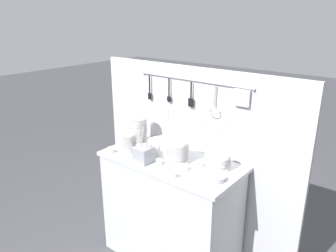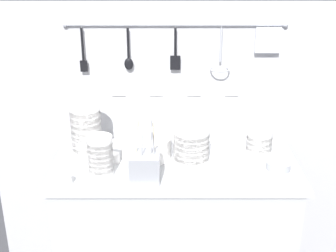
# 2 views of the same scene
# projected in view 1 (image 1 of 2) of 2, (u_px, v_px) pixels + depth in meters

# --- Properties ---
(counter) EXTENTS (1.15, 0.55, 0.95)m
(counter) POSITION_uv_depth(u_px,v_px,m) (170.00, 211.00, 2.77)
(counter) COLOR #B7BABC
(counter) RESTS_ON ground
(back_wall) EXTENTS (1.95, 0.11, 1.65)m
(back_wall) POSITION_uv_depth(u_px,v_px,m) (192.00, 160.00, 2.88)
(back_wall) COLOR #B2B2B7
(back_wall) RESTS_ON ground
(bowl_stack_short_front) EXTENTS (0.15, 0.15, 0.27)m
(bowl_stack_short_front) POSITION_uv_depth(u_px,v_px,m) (139.00, 129.00, 2.88)
(bowl_stack_short_front) COLOR white
(bowl_stack_short_front) RESTS_ON counter
(bowl_stack_tall_left) EXTENTS (0.17, 0.17, 0.18)m
(bowl_stack_tall_left) POSITION_uv_depth(u_px,v_px,m) (178.00, 151.00, 2.54)
(bowl_stack_tall_left) COLOR white
(bowl_stack_tall_left) RESTS_ON counter
(bowl_stack_nested_right) EXTENTS (0.12, 0.12, 0.13)m
(bowl_stack_nested_right) POSITION_uv_depth(u_px,v_px,m) (222.00, 162.00, 2.42)
(bowl_stack_nested_right) COLOR white
(bowl_stack_nested_right) RESTS_ON counter
(bowl_stack_wide_centre) EXTENTS (0.11, 0.11, 0.19)m
(bowl_stack_wide_centre) POSITION_uv_depth(u_px,v_px,m) (130.00, 143.00, 2.69)
(bowl_stack_wide_centre) COLOR white
(bowl_stack_wide_centre) RESTS_ON counter
(plate_stack) EXTENTS (0.24, 0.24, 0.10)m
(plate_stack) POSITION_uv_depth(u_px,v_px,m) (163.00, 147.00, 2.73)
(plate_stack) COLOR white
(plate_stack) RESTS_ON counter
(steel_mixing_bowl) EXTENTS (0.11, 0.11, 0.03)m
(steel_mixing_bowl) POSITION_uv_depth(u_px,v_px,m) (218.00, 178.00, 2.28)
(steel_mixing_bowl) COLOR #93969E
(steel_mixing_bowl) RESTS_ON counter
(cutlery_caddy) EXTENTS (0.13, 0.13, 0.28)m
(cutlery_caddy) POSITION_uv_depth(u_px,v_px,m) (144.00, 154.00, 2.55)
(cutlery_caddy) COLOR #93969E
(cutlery_caddy) RESTS_ON counter
(cup_by_caddy) EXTENTS (0.05, 0.05, 0.05)m
(cup_by_caddy) POSITION_uv_depth(u_px,v_px,m) (111.00, 150.00, 2.73)
(cup_by_caddy) COLOR white
(cup_by_caddy) RESTS_ON counter
(cup_beside_plates) EXTENTS (0.05, 0.05, 0.05)m
(cup_beside_plates) POSITION_uv_depth(u_px,v_px,m) (200.00, 164.00, 2.47)
(cup_beside_plates) COLOR white
(cup_beside_plates) RESTS_ON counter
(cup_edge_near) EXTENTS (0.05, 0.05, 0.05)m
(cup_edge_near) POSITION_uv_depth(u_px,v_px,m) (173.00, 175.00, 2.31)
(cup_edge_near) COLOR white
(cup_edge_near) RESTS_ON counter
(cup_front_left) EXTENTS (0.05, 0.05, 0.05)m
(cup_front_left) POSITION_uv_depth(u_px,v_px,m) (159.00, 162.00, 2.51)
(cup_front_left) COLOR white
(cup_front_left) RESTS_ON counter
(cup_centre) EXTENTS (0.05, 0.05, 0.05)m
(cup_centre) POSITION_uv_depth(u_px,v_px,m) (186.00, 150.00, 2.73)
(cup_centre) COLOR white
(cup_centre) RESTS_ON counter
(cup_mid_row) EXTENTS (0.05, 0.05, 0.05)m
(cup_mid_row) POSITION_uv_depth(u_px,v_px,m) (144.00, 148.00, 2.77)
(cup_mid_row) COLOR white
(cup_mid_row) RESTS_ON counter
(cup_edge_far) EXTENTS (0.05, 0.05, 0.05)m
(cup_edge_far) POSITION_uv_depth(u_px,v_px,m) (185.00, 167.00, 2.42)
(cup_edge_far) COLOR white
(cup_edge_far) RESTS_ON counter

